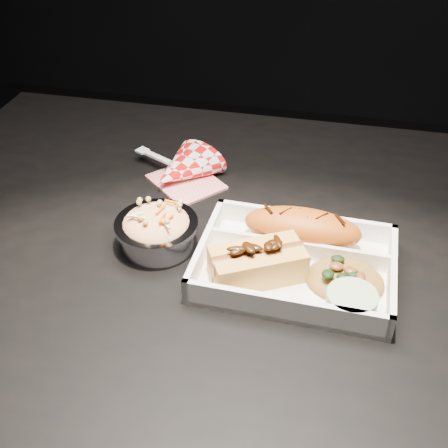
{
  "coord_description": "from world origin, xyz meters",
  "views": [
    {
      "loc": [
        0.06,
        -0.6,
        1.25
      ],
      "look_at": [
        -0.06,
        -0.04,
        0.81
      ],
      "focal_mm": 45.0,
      "sensor_mm": 36.0,
      "label": 1
    }
  ],
  "objects_px": {
    "fried_pastry": "(302,228)",
    "napkin_fork": "(181,170)",
    "food_tray": "(295,267)",
    "dining_table": "(270,294)",
    "hotdog": "(257,261)",
    "foil_coleslaw_cup": "(157,228)"
  },
  "relations": [
    {
      "from": "food_tray",
      "to": "hotdog",
      "type": "xyz_separation_m",
      "value": [
        -0.05,
        -0.03,
        0.02
      ]
    },
    {
      "from": "hotdog",
      "to": "napkin_fork",
      "type": "xyz_separation_m",
      "value": [
        -0.16,
        0.21,
        -0.02
      ]
    },
    {
      "from": "fried_pastry",
      "to": "napkin_fork",
      "type": "relative_size",
      "value": 0.92
    },
    {
      "from": "food_tray",
      "to": "foil_coleslaw_cup",
      "type": "bearing_deg",
      "value": 177.18
    },
    {
      "from": "food_tray",
      "to": "hotdog",
      "type": "height_order",
      "value": "hotdog"
    },
    {
      "from": "fried_pastry",
      "to": "hotdog",
      "type": "relative_size",
      "value": 1.22
    },
    {
      "from": "dining_table",
      "to": "fried_pastry",
      "type": "xyz_separation_m",
      "value": [
        0.04,
        0.01,
        0.12
      ]
    },
    {
      "from": "food_tray",
      "to": "hotdog",
      "type": "relative_size",
      "value": 1.96
    },
    {
      "from": "hotdog",
      "to": "foil_coleslaw_cup",
      "type": "xyz_separation_m",
      "value": [
        -0.15,
        0.04,
        -0.0
      ]
    },
    {
      "from": "food_tray",
      "to": "napkin_fork",
      "type": "relative_size",
      "value": 1.48
    },
    {
      "from": "dining_table",
      "to": "napkin_fork",
      "type": "height_order",
      "value": "napkin_fork"
    },
    {
      "from": "napkin_fork",
      "to": "dining_table",
      "type": "bearing_deg",
      "value": -12.3
    },
    {
      "from": "food_tray",
      "to": "hotdog",
      "type": "distance_m",
      "value": 0.06
    },
    {
      "from": "fried_pastry",
      "to": "hotdog",
      "type": "xyz_separation_m",
      "value": [
        -0.05,
        -0.08,
        -0.0
      ]
    },
    {
      "from": "dining_table",
      "to": "hotdog",
      "type": "distance_m",
      "value": 0.14
    },
    {
      "from": "hotdog",
      "to": "napkin_fork",
      "type": "bearing_deg",
      "value": 98.53
    },
    {
      "from": "food_tray",
      "to": "foil_coleslaw_cup",
      "type": "height_order",
      "value": "foil_coleslaw_cup"
    },
    {
      "from": "fried_pastry",
      "to": "foil_coleslaw_cup",
      "type": "distance_m",
      "value": 0.2
    },
    {
      "from": "fried_pastry",
      "to": "napkin_fork",
      "type": "xyz_separation_m",
      "value": [
        -0.21,
        0.13,
        -0.02
      ]
    },
    {
      "from": "dining_table",
      "to": "foil_coleslaw_cup",
      "type": "height_order",
      "value": "foil_coleslaw_cup"
    },
    {
      "from": "dining_table",
      "to": "foil_coleslaw_cup",
      "type": "bearing_deg",
      "value": -168.98
    },
    {
      "from": "hotdog",
      "to": "dining_table",
      "type": "bearing_deg",
      "value": 52.22
    }
  ]
}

